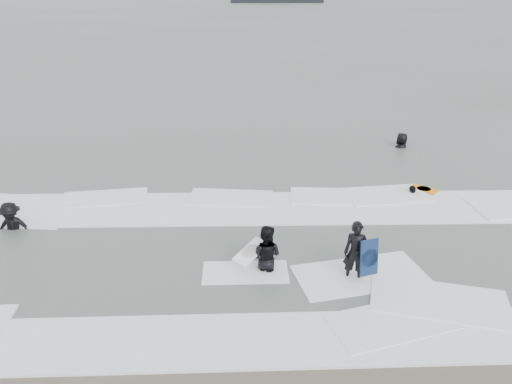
{
  "coord_description": "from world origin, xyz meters",
  "views": [
    {
      "loc": [
        -0.28,
        -9.23,
        7.32
      ],
      "look_at": [
        0.0,
        5.0,
        1.1
      ],
      "focal_mm": 35.0,
      "sensor_mm": 36.0,
      "label": 1
    }
  ],
  "objects_px": {
    "surfer_right_near": "(412,195)",
    "surfer_breaker": "(13,231)",
    "surfer_centre": "(353,280)",
    "surfer_wading": "(266,269)",
    "surfer_right_far": "(401,148)"
  },
  "relations": [
    {
      "from": "surfer_wading",
      "to": "surfer_centre",
      "type": "bearing_deg",
      "value": -177.33
    },
    {
      "from": "surfer_right_far",
      "to": "surfer_breaker",
      "type": "bearing_deg",
      "value": -21.32
    },
    {
      "from": "surfer_centre",
      "to": "surfer_breaker",
      "type": "xyz_separation_m",
      "value": [
        -10.03,
        2.92,
        0.0
      ]
    },
    {
      "from": "surfer_right_far",
      "to": "surfer_wading",
      "type": "bearing_deg",
      "value": 6.95
    },
    {
      "from": "surfer_wading",
      "to": "surfer_breaker",
      "type": "relative_size",
      "value": 1.02
    },
    {
      "from": "surfer_breaker",
      "to": "surfer_right_near",
      "type": "relative_size",
      "value": 1.2
    },
    {
      "from": "surfer_wading",
      "to": "surfer_right_far",
      "type": "distance_m",
      "value": 12.11
    },
    {
      "from": "surfer_centre",
      "to": "surfer_right_near",
      "type": "height_order",
      "value": "surfer_centre"
    },
    {
      "from": "surfer_centre",
      "to": "surfer_right_near",
      "type": "distance_m",
      "value": 6.31
    },
    {
      "from": "surfer_centre",
      "to": "surfer_wading",
      "type": "xyz_separation_m",
      "value": [
        -2.27,
        0.61,
        0.0
      ]
    },
    {
      "from": "surfer_wading",
      "to": "surfer_right_near",
      "type": "xyz_separation_m",
      "value": [
        5.49,
        4.81,
        0.0
      ]
    },
    {
      "from": "surfer_wading",
      "to": "surfer_right_near",
      "type": "bearing_deg",
      "value": -121.04
    },
    {
      "from": "surfer_right_near",
      "to": "surfer_breaker",
      "type": "bearing_deg",
      "value": -13.98
    },
    {
      "from": "surfer_centre",
      "to": "surfer_right_far",
      "type": "relative_size",
      "value": 0.92
    },
    {
      "from": "surfer_centre",
      "to": "surfer_breaker",
      "type": "bearing_deg",
      "value": 176.22
    }
  ]
}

